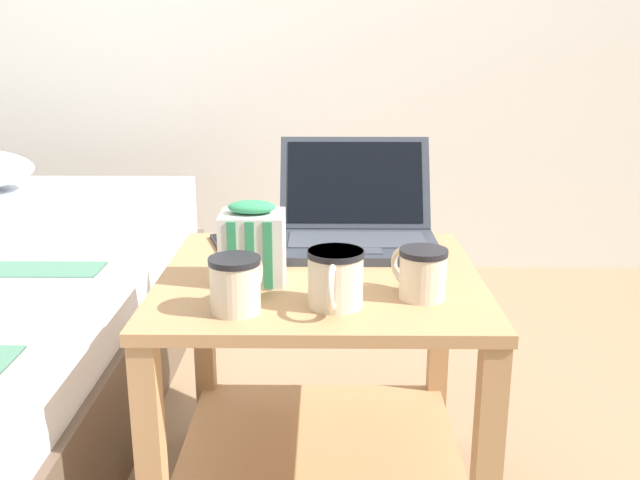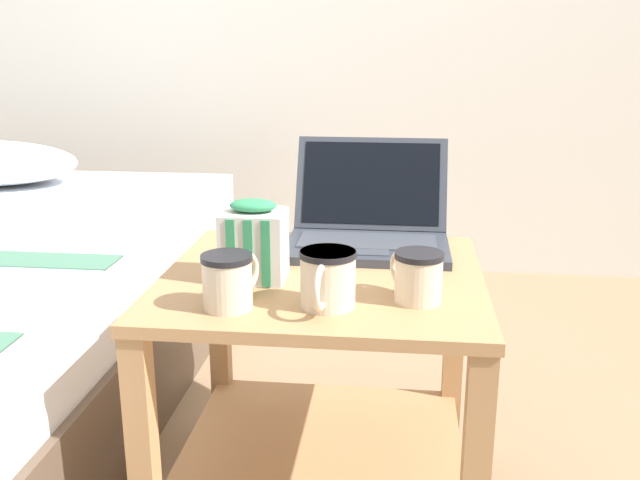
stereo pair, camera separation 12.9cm
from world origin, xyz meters
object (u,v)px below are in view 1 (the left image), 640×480
(laptop, at_px, (356,224))
(snack_bag, at_px, (253,245))
(mug_front_left, at_px, (422,270))
(cell_phone, at_px, (232,243))
(mug_front_right, at_px, (236,281))
(mug_mid_center, at_px, (335,276))

(laptop, distance_m, snack_bag, 0.32)
(mug_front_left, xyz_separation_m, cell_phone, (-0.37, 0.32, -0.04))
(mug_front_right, height_order, cell_phone, mug_front_right)
(mug_mid_center, xyz_separation_m, snack_bag, (-0.15, 0.13, 0.02))
(laptop, xyz_separation_m, mug_front_right, (-0.21, -0.40, 0.01))
(laptop, bearing_deg, mug_front_left, -73.17)
(mug_front_left, height_order, cell_phone, mug_front_left)
(laptop, xyz_separation_m, mug_mid_center, (-0.05, -0.37, 0.01))
(mug_front_left, relative_size, mug_mid_center, 0.80)
(mug_mid_center, bearing_deg, snack_bag, 139.61)
(laptop, xyz_separation_m, cell_phone, (-0.27, -0.01, -0.04))
(snack_bag, height_order, cell_phone, snack_bag)
(mug_mid_center, relative_size, cell_phone, 0.87)
(mug_mid_center, xyz_separation_m, cell_phone, (-0.22, 0.36, -0.05))
(cell_phone, bearing_deg, mug_front_left, -40.50)
(cell_phone, bearing_deg, snack_bag, -73.01)
(mug_front_left, xyz_separation_m, mug_front_right, (-0.31, -0.07, 0.00))
(laptop, distance_m, mug_front_left, 0.34)
(laptop, height_order, mug_front_right, laptop)
(mug_front_left, bearing_deg, cell_phone, 139.50)
(laptop, relative_size, mug_front_right, 2.85)
(mug_front_left, bearing_deg, mug_front_right, -167.89)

